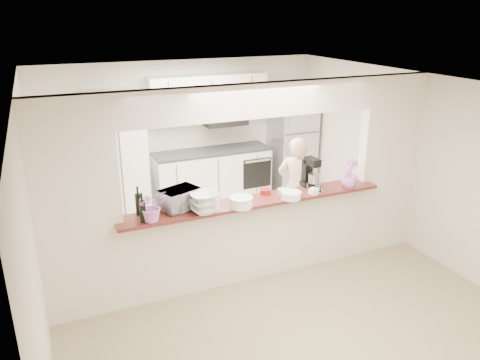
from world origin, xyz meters
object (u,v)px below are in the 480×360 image
toaster_oven (180,199)px  person (296,188)px  stand_mixer (311,174)px  refrigerator (292,146)px

toaster_oven → person: size_ratio=0.28×
toaster_oven → stand_mixer: (1.78, 0.01, 0.06)m
toaster_oven → stand_mixer: size_ratio=1.10×
stand_mixer → person: bearing=72.5°
toaster_oven → person: (2.01, 0.75, -0.43)m
person → stand_mixer: bearing=111.8°
stand_mixer → person: 0.91m
refrigerator → person: 2.09m
stand_mixer → person: (0.23, 0.74, -0.49)m
stand_mixer → toaster_oven: bearing=-179.6°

